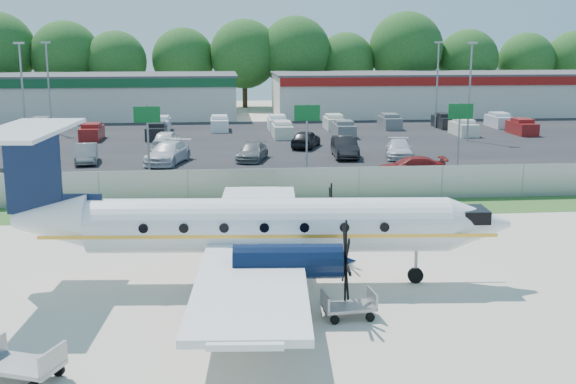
{
  "coord_description": "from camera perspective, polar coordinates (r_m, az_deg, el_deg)",
  "views": [
    {
      "loc": [
        -3.25,
        -26.94,
        9.33
      ],
      "look_at": [
        0.0,
        6.0,
        2.3
      ],
      "focal_mm": 45.0,
      "sensor_mm": 36.0,
      "label": 1
    }
  ],
  "objects": [
    {
      "name": "access_road",
      "position": [
        46.99,
        -1.56,
        0.55
      ],
      "size": [
        170.0,
        8.0,
        0.02
      ],
      "primitive_type": "cube",
      "color": "black",
      "rests_on": "ground"
    },
    {
      "name": "parked_car_a",
      "position": [
        57.52,
        -15.6,
        2.21
      ],
      "size": [
        2.12,
        4.68,
        1.49
      ],
      "primitive_type": "imported",
      "rotation": [
        0.0,
        0.0,
        0.12
      ],
      "color": "#595B5E",
      "rests_on": "ground"
    },
    {
      "name": "perimeter_fence",
      "position": [
        41.91,
        -1.07,
        0.53
      ],
      "size": [
        120.0,
        0.06,
        1.99
      ],
      "color": "gray",
      "rests_on": "ground"
    },
    {
      "name": "baggage_cart_near",
      "position": [
        21.8,
        -20.25,
        -12.66
      ],
      "size": [
        2.41,
        1.95,
        1.1
      ],
      "color": "gray",
      "rests_on": "ground"
    },
    {
      "name": "parking_lot",
      "position": [
        67.67,
        -2.84,
        4.06
      ],
      "size": [
        170.0,
        32.0,
        0.02
      ],
      "primitive_type": "cube",
      "color": "black",
      "rests_on": "ground"
    },
    {
      "name": "parked_car_c",
      "position": [
        56.69,
        -2.83,
        2.5
      ],
      "size": [
        3.04,
        5.01,
        1.36
      ],
      "primitive_type": "imported",
      "rotation": [
        0.0,
        0.0,
        -0.26
      ],
      "color": "#595B5E",
      "rests_on": "ground"
    },
    {
      "name": "light_pole_se",
      "position": [
        78.58,
        11.72,
        8.76
      ],
      "size": [
        0.9,
        0.35,
        9.09
      ],
      "color": "gray",
      "rests_on": "ground"
    },
    {
      "name": "parked_car_g",
      "position": [
        63.21,
        1.42,
        3.5
      ],
      "size": [
        3.37,
        4.93,
        1.56
      ],
      "primitive_type": "imported",
      "rotation": [
        0.0,
        0.0,
        2.77
      ],
      "color": "black",
      "rests_on": "ground"
    },
    {
      "name": "aircraft",
      "position": [
        27.62,
        -2.42,
        -2.64
      ],
      "size": [
        19.82,
        19.53,
        6.11
      ],
      "color": "white",
      "rests_on": "ground"
    },
    {
      "name": "sign_mid",
      "position": [
        50.57,
        1.51,
        5.49
      ],
      "size": [
        1.8,
        0.26,
        5.0
      ],
      "color": "gray",
      "rests_on": "ground"
    },
    {
      "name": "cone_starboard_wing",
      "position": [
        37.04,
        -8.75,
        -2.36
      ],
      "size": [
        0.36,
        0.36,
        0.51
      ],
      "color": "#F23607",
      "rests_on": "ground"
    },
    {
      "name": "tree_line",
      "position": [
        101.43,
        -3.8,
        6.69
      ],
      "size": [
        112.0,
        6.0,
        14.0
      ],
      "primitive_type": null,
      "color": "#1B4D16",
      "rests_on": "ground"
    },
    {
      "name": "light_pole_nw",
      "position": [
        67.19,
        -20.25,
        7.77
      ],
      "size": [
        0.9,
        0.35,
        9.09
      ],
      "color": "gray",
      "rests_on": "ground"
    },
    {
      "name": "parked_car_e",
      "position": [
        58.55,
        8.73,
        2.68
      ],
      "size": [
        3.0,
        5.23,
        1.43
      ],
      "primitive_type": "imported",
      "rotation": [
        0.0,
        0.0,
        -0.22
      ],
      "color": "silver",
      "rests_on": "ground"
    },
    {
      "name": "ground",
      "position": [
        28.7,
        1.19,
        -6.99
      ],
      "size": [
        170.0,
        170.0,
        0.0
      ],
      "primitive_type": "plane",
      "color": "beige",
      "rests_on": "ground"
    },
    {
      "name": "sign_left",
      "position": [
        50.4,
        -11.05,
        5.26
      ],
      "size": [
        1.8,
        0.26,
        5.0
      ],
      "color": "gray",
      "rests_on": "ground"
    },
    {
      "name": "building_west",
      "position": [
        91.56,
        -18.87,
        7.16
      ],
      "size": [
        46.4,
        12.4,
        5.24
      ],
      "color": "silver",
      "rests_on": "ground"
    },
    {
      "name": "parked_car_d",
      "position": [
        58.26,
        4.5,
        2.74
      ],
      "size": [
        2.08,
        5.26,
        1.7
      ],
      "primitive_type": "imported",
      "rotation": [
        0.0,
        0.0,
        -0.05
      ],
      "color": "black",
      "rests_on": "ground"
    },
    {
      "name": "parked_car_f",
      "position": [
        63.38,
        -9.56,
        3.36
      ],
      "size": [
        2.37,
        4.97,
        1.64
      ],
      "primitive_type": "imported",
      "rotation": [
        0.0,
        0.0,
        3.05
      ],
      "color": "silver",
      "rests_on": "ground"
    },
    {
      "name": "baggage_cart_far",
      "position": [
        24.97,
        4.81,
        -8.94
      ],
      "size": [
        1.86,
        1.23,
        0.92
      ],
      "color": "gray",
      "rests_on": "ground"
    },
    {
      "name": "sign_right",
      "position": [
        53.06,
        13.43,
        5.48
      ],
      "size": [
        1.8,
        0.26,
        5.0
      ],
      "color": "gray",
      "rests_on": "ground"
    },
    {
      "name": "parked_car_b",
      "position": [
        56.0,
        -9.45,
        2.24
      ],
      "size": [
        3.8,
        6.08,
        1.64
      ],
      "primitive_type": "imported",
      "rotation": [
        0.0,
        0.0,
        -0.28
      ],
      "color": "silver",
      "rests_on": "ground"
    },
    {
      "name": "grass_verge",
      "position": [
        40.18,
        -0.84,
        -1.43
      ],
      "size": [
        170.0,
        4.0,
        0.02
      ],
      "primitive_type": "cube",
      "color": "#2D561E",
      "rests_on": "ground"
    },
    {
      "name": "building_east",
      "position": [
        93.85,
        12.65,
        7.61
      ],
      "size": [
        44.4,
        12.4,
        5.24
      ],
      "color": "silver",
      "rests_on": "ground"
    },
    {
      "name": "light_pole_sw",
      "position": [
        76.9,
        -18.41,
        8.34
      ],
      "size": [
        0.9,
        0.35,
        9.09
      ],
      "color": "gray",
      "rests_on": "ground"
    },
    {
      "name": "light_pole_ne",
      "position": [
        69.1,
        14.18,
        8.23
      ],
      "size": [
        0.9,
        0.35,
        9.09
      ],
      "color": "gray",
      "rests_on": "ground"
    },
    {
      "name": "far_parking_rows",
      "position": [
        72.62,
        -3.03,
        4.59
      ],
      "size": [
        56.0,
        10.0,
        1.6
      ],
      "primitive_type": null,
      "color": "gray",
      "rests_on": "ground"
    },
    {
      "name": "road_car_west",
      "position": [
        47.32,
        -21.07,
        -0.19
      ],
      "size": [
        6.15,
        4.55,
        1.55
      ],
      "primitive_type": "imported",
      "rotation": [
        0.0,
        0.0,
        1.17
      ],
      "color": "black",
      "rests_on": "ground"
    },
    {
      "name": "road_car_mid",
      "position": [
        50.49,
        9.63,
        1.17
      ],
      "size": [
        4.94,
        2.21,
        1.41
      ],
      "primitive_type": "imported",
      "rotation": [
        0.0,
        0.0,
        -1.62
      ],
      "color": "maroon",
      "rests_on": "ground"
    }
  ]
}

